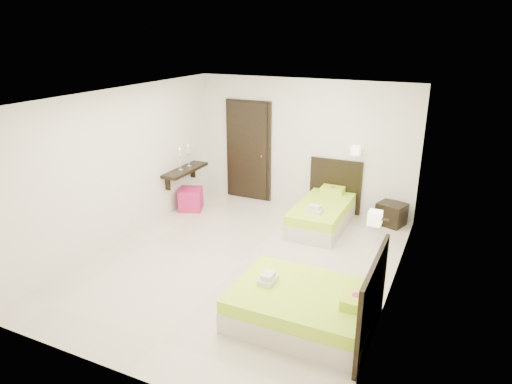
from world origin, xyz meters
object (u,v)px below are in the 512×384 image
at_px(bed_single, 323,212).
at_px(nightstand, 391,214).
at_px(bed_double, 308,306).
at_px(ottoman, 191,199).

distance_m(bed_single, nightstand, 1.28).
bearing_deg(bed_double, ottoman, 142.16).
bearing_deg(ottoman, bed_single, 8.20).
distance_m(bed_single, ottoman, 2.70).
bearing_deg(ottoman, bed_double, -37.84).
height_order(bed_single, bed_double, bed_single).
relative_size(nightstand, ottoman, 1.06).
distance_m(bed_double, ottoman, 4.33).
xyz_separation_m(bed_single, nightstand, (1.15, 0.57, -0.05)).
relative_size(bed_double, ottoman, 3.88).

